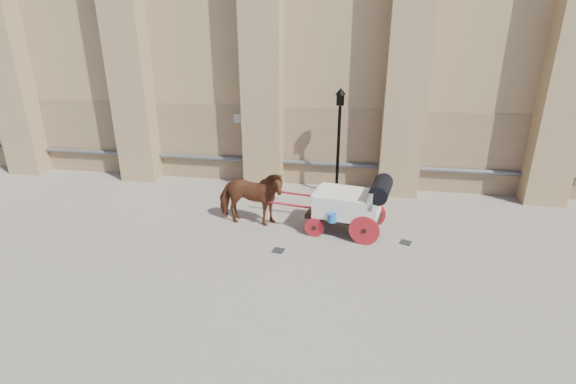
# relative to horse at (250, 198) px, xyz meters

# --- Properties ---
(ground) EXTENTS (90.00, 90.00, 0.00)m
(ground) POSITION_rel_horse_xyz_m (0.70, -0.20, -0.92)
(ground) COLOR gray
(ground) RESTS_ON ground
(horse) EXTENTS (2.21, 1.06, 1.84)m
(horse) POSITION_rel_horse_xyz_m (0.00, 0.00, 0.00)
(horse) COLOR brown
(horse) RESTS_ON ground
(carriage) EXTENTS (4.28, 1.81, 1.82)m
(carriage) POSITION_rel_horse_xyz_m (3.13, -0.06, 0.06)
(carriage) COLOR black
(carriage) RESTS_ON ground
(street_lamp) EXTENTS (0.37, 0.37, 3.90)m
(street_lamp) POSITION_rel_horse_xyz_m (2.52, 2.82, 1.16)
(street_lamp) COLOR black
(street_lamp) RESTS_ON ground
(drain_grate_near) EXTENTS (0.37, 0.37, 0.01)m
(drain_grate_near) POSITION_rel_horse_xyz_m (1.15, -1.51, -0.91)
(drain_grate_near) COLOR black
(drain_grate_near) RESTS_ON ground
(drain_grate_far) EXTENTS (0.41, 0.41, 0.01)m
(drain_grate_far) POSITION_rel_horse_xyz_m (4.74, -0.46, -0.91)
(drain_grate_far) COLOR black
(drain_grate_far) RESTS_ON ground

